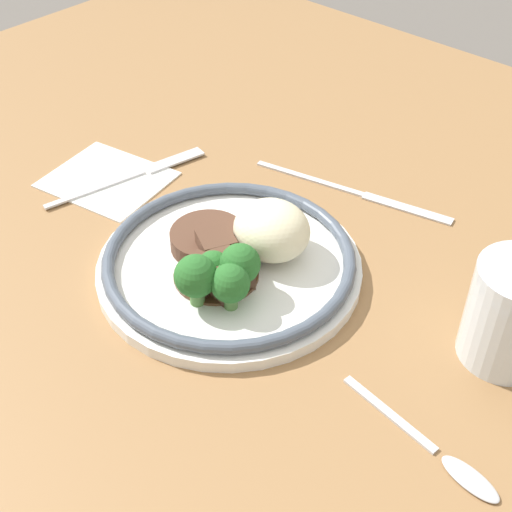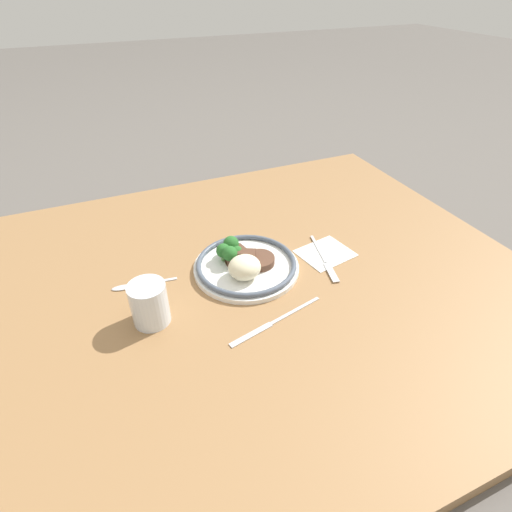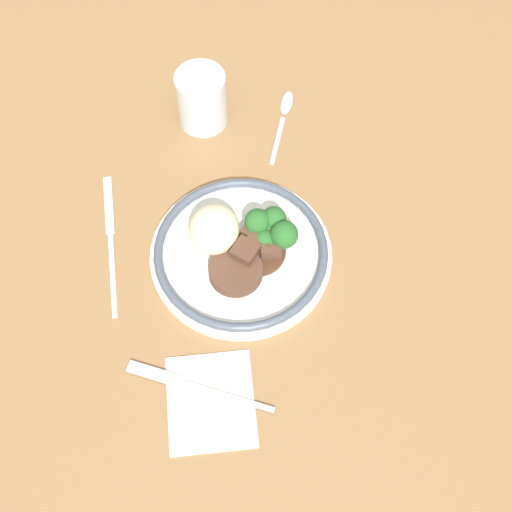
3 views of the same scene
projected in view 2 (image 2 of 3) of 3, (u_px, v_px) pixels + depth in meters
The scene contains 8 objects.
ground_plane at pixel (258, 290), 0.94m from camera, with size 8.00×8.00×0.00m, color #5B5651.
dining_table at pixel (259, 284), 0.93m from camera, with size 1.26×1.08×0.04m.
napkin at pixel (325, 253), 0.99m from camera, with size 0.14×0.13×0.00m.
plate at pixel (245, 263), 0.93m from camera, with size 0.25×0.25×0.07m.
juice_glass at pixel (150, 306), 0.78m from camera, with size 0.07×0.07×0.09m.
fork at pixel (326, 262), 0.96m from camera, with size 0.05×0.19×0.00m.
knife at pixel (274, 322), 0.80m from camera, with size 0.22×0.06×0.00m.
spoon at pixel (131, 286), 0.89m from camera, with size 0.14×0.03×0.01m.
Camera 2 is at (0.29, 0.65, 0.62)m, focal length 28.00 mm.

